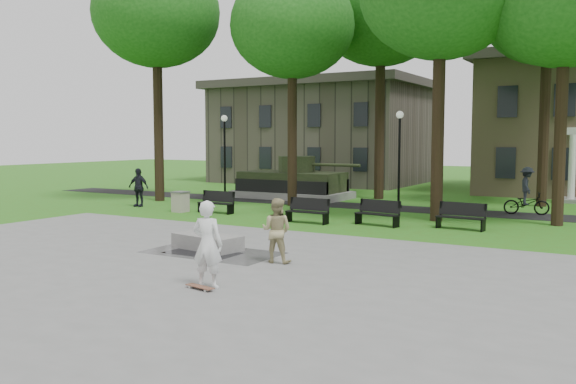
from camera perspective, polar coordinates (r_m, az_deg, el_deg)
name	(u,v)px	position (r m, az deg, el deg)	size (l,w,h in m)	color
ground	(252,244)	(19.72, -3.37, -4.89)	(120.00, 120.00, 0.00)	#336317
plaza	(143,273)	(15.87, -13.45, -7.41)	(22.00, 16.00, 0.02)	gray
footpath	(387,208)	(30.36, 9.21, -1.45)	(44.00, 2.60, 0.01)	black
building_left	(321,136)	(47.91, 3.13, 5.25)	(15.00, 10.00, 7.20)	#4C443D
tree_0	(156,14)	(34.58, -12.21, 15.97)	(6.80, 6.80, 12.97)	black
tree_1	(292,26)	(31.24, 0.40, 15.28)	(6.20, 6.20, 11.63)	black
tree_3	(566,1)	(26.37, 24.54, 15.97)	(6.00, 6.00, 11.19)	black
tree_4	(381,11)	(35.33, 8.71, 16.39)	(7.20, 7.20, 13.50)	black
tree_5	(548,10)	(33.57, 23.17, 15.40)	(6.40, 6.40, 12.44)	black
lamp_left	(225,149)	(35.24, -5.96, 4.01)	(0.36, 0.36, 4.73)	black
lamp_mid	(399,151)	(30.29, 10.37, 3.80)	(0.36, 0.36, 4.73)	black
tank_monument	(293,183)	(34.84, 0.45, 0.84)	(7.45, 3.40, 2.40)	gray
puddle	(203,253)	(18.24, -7.99, -5.67)	(2.20, 1.20, 0.00)	black
concrete_block	(207,242)	(18.81, -7.55, -4.64)	(2.20, 1.00, 0.45)	gray
skateboard	(200,288)	(13.93, -8.24, -8.87)	(0.78, 0.20, 0.07)	brown
skateboarder	(208,244)	(13.89, -7.54, -4.86)	(0.73, 0.48, 1.99)	white
friend_watching	(277,230)	(16.57, -1.08, -3.61)	(0.86, 0.67, 1.77)	tan
pedestrian_walker	(138,187)	(31.31, -13.83, 0.42)	(1.13, 0.47, 1.93)	black
cyclist	(527,195)	(29.16, 21.44, -0.28)	(2.04, 1.22, 2.14)	black
park_bench_0	(217,201)	(28.03, -6.68, -0.89)	(1.82, 0.59, 1.00)	black
park_bench_1	(308,210)	(24.53, 1.89, -1.70)	(1.81, 0.56, 1.00)	black
park_bench_2	(378,212)	(24.06, 8.40, -1.88)	(1.85, 0.81, 1.00)	black
park_bench_3	(461,215)	(23.70, 15.90, -2.12)	(1.83, 0.67, 1.00)	black
trash_bin	(180,202)	(28.62, -10.04, -0.89)	(0.69, 0.69, 0.96)	#ABA28D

